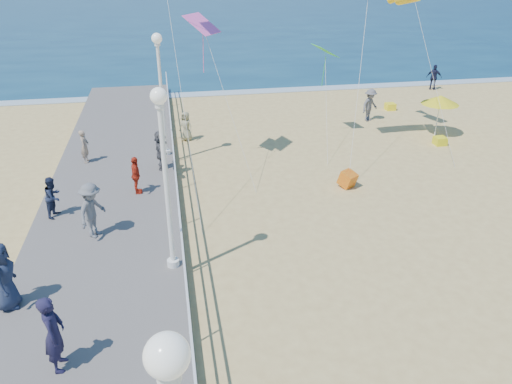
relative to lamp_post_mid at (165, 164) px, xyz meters
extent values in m
plane|color=#D8BB71|center=(5.35, 0.00, -3.66)|extent=(160.00, 160.00, 0.00)
cube|color=#0D3551|center=(5.35, 65.00, -3.65)|extent=(160.00, 90.00, 0.05)
cube|color=silver|center=(5.35, 20.50, -3.63)|extent=(160.00, 1.20, 0.04)
cube|color=slate|center=(-2.15, 0.00, -3.46)|extent=(5.00, 44.00, 0.40)
cube|color=white|center=(0.30, 0.00, -2.21)|extent=(0.05, 42.00, 0.06)
cube|color=white|center=(0.30, 0.00, -2.71)|extent=(0.05, 42.00, 0.04)
sphere|color=white|center=(0.00, -9.00, 1.84)|extent=(0.44, 0.44, 0.44)
cylinder|color=white|center=(0.00, 0.00, -3.16)|extent=(0.36, 0.36, 0.20)
cylinder|color=white|center=(0.00, 0.00, -0.81)|extent=(0.14, 0.14, 4.70)
sphere|color=white|center=(0.00, 0.00, 1.84)|extent=(0.44, 0.44, 0.44)
cylinder|color=white|center=(0.00, 9.00, -3.16)|extent=(0.36, 0.36, 0.20)
cylinder|color=white|center=(0.00, 9.00, -0.81)|extent=(0.14, 0.14, 4.70)
sphere|color=white|center=(0.00, 9.00, 1.84)|extent=(0.44, 0.44, 0.44)
imported|color=#1A1734|center=(-2.61, -3.53, -2.31)|extent=(0.47, 0.70, 1.89)
imported|color=slate|center=(-2.42, 2.18, -2.33)|extent=(1.17, 1.38, 1.86)
imported|color=#B52816|center=(-1.17, 5.16, -2.53)|extent=(0.39, 0.87, 1.47)
imported|color=#1B243C|center=(-4.25, -1.09, -2.32)|extent=(0.62, 0.93, 1.88)
imported|color=#525155|center=(-0.20, 7.40, -2.42)|extent=(0.50, 1.56, 1.68)
imported|color=gray|center=(-3.45, 8.71, -2.54)|extent=(0.41, 0.57, 1.45)
imported|color=#1A223A|center=(-3.92, 3.85, -2.53)|extent=(0.76, 0.85, 1.46)
imported|color=#5D5C61|center=(11.40, 13.12, -2.75)|extent=(1.36, 1.18, 1.82)
imported|color=#181B35|center=(18.38, 18.87, -2.80)|extent=(1.08, 0.85, 1.71)
imported|color=gray|center=(1.05, 11.76, -2.91)|extent=(0.87, 0.82, 1.49)
cube|color=red|center=(7.20, 4.98, -3.36)|extent=(0.84, 0.89, 0.74)
cylinder|color=white|center=(13.87, 10.13, -2.76)|extent=(0.05, 0.05, 1.80)
cone|color=yellow|center=(13.87, 10.13, -1.75)|extent=(1.90, 1.90, 0.45)
cube|color=yellow|center=(13.50, 14.91, -3.46)|extent=(0.55, 0.55, 0.40)
cube|color=yellow|center=(13.43, 8.84, -3.46)|extent=(0.55, 0.55, 0.40)
cube|color=#FF5DC2|center=(1.83, 8.46, 2.43)|extent=(1.61, 1.66, 0.73)
cube|color=green|center=(7.92, 11.11, 0.71)|extent=(1.18, 1.28, 0.56)
camera|label=1|loc=(0.18, -12.50, 5.17)|focal=35.00mm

